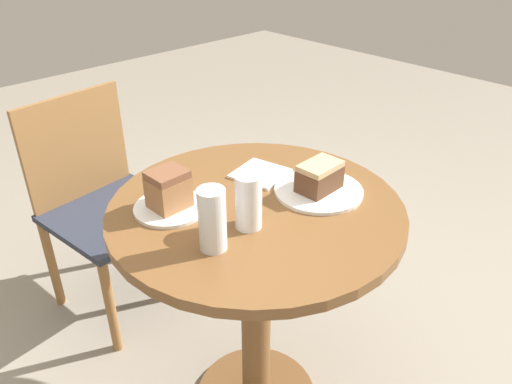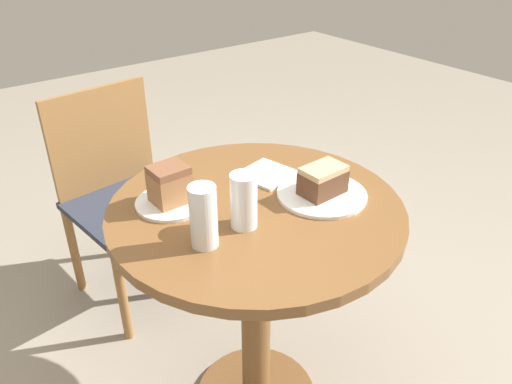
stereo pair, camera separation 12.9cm
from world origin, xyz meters
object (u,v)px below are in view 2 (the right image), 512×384
object	(u,v)px
plate_far	(171,202)
cake_slice_near	(323,180)
chair	(125,192)
plate_near	(322,194)
cake_slice_far	(170,184)
glass_lemonade	(244,203)
glass_water	(204,220)

from	to	relation	value
plate_far	cake_slice_near	world-z (taller)	cake_slice_near
chair	cake_slice_near	bearing A→B (deg)	-82.38
chair	plate_near	size ratio (longest dim) A/B	3.50
cake_slice_far	glass_lemonade	distance (m)	0.22
chair	cake_slice_near	world-z (taller)	cake_slice_near
glass_water	plate_near	bearing A→B (deg)	-0.53
glass_water	chair	bearing A→B (deg)	80.10
glass_lemonade	glass_water	bearing A→B (deg)	-175.89
glass_lemonade	glass_water	world-z (taller)	glass_water
chair	cake_slice_far	world-z (taller)	cake_slice_far
cake_slice_near	cake_slice_far	bearing A→B (deg)	148.73
plate_near	cake_slice_near	xyz separation A→B (m)	(0.00, 0.00, 0.04)
glass_water	plate_far	bearing A→B (deg)	82.96
plate_near	glass_lemonade	distance (m)	0.26
plate_near	cake_slice_near	world-z (taller)	cake_slice_near
chair	glass_lemonade	size ratio (longest dim) A/B	6.04
cake_slice_far	chair	bearing A→B (deg)	79.22
chair	cake_slice_far	bearing A→B (deg)	-107.05
plate_near	cake_slice_near	distance (m)	0.04
chair	plate_far	world-z (taller)	chair
cake_slice_near	plate_near	bearing A→B (deg)	0.00
chair	plate_far	xyz separation A→B (m)	(-0.13, -0.67, 0.33)
chair	cake_slice_far	size ratio (longest dim) A/B	8.47
cake_slice_far	glass_water	xyz separation A→B (m)	(-0.03, -0.21, 0.01)
cake_slice_near	chair	bearing A→B (deg)	103.89
cake_slice_near	glass_lemonade	world-z (taller)	glass_lemonade
glass_lemonade	glass_water	distance (m)	0.12
chair	cake_slice_far	distance (m)	0.78
plate_far	glass_water	xyz separation A→B (m)	(-0.03, -0.21, 0.06)
plate_near	glass_lemonade	bearing A→B (deg)	177.28
cake_slice_near	glass_lemonade	distance (m)	0.25
glass_water	cake_slice_near	bearing A→B (deg)	-0.53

